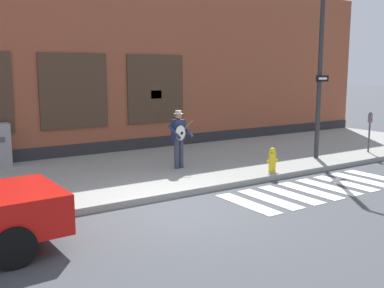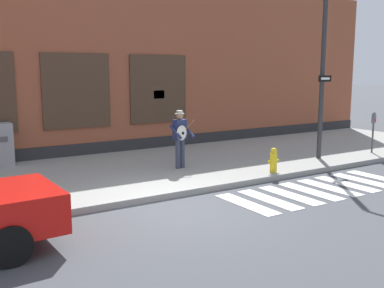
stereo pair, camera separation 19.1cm
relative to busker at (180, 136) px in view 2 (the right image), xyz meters
The scene contains 8 objects.
ground_plane 3.72m from the busker, 121.76° to the right, with size 160.00×160.00×0.00m, color #424449.
sidewalk 2.25m from the busker, 159.58° to the left, with size 28.00×5.81×0.15m.
building_backdrop 6.24m from the busker, 108.46° to the left, with size 28.00×4.06×6.34m.
crosswalk 4.21m from the busker, 59.87° to the right, with size 5.20×1.90×0.01m.
busker is the anchor object (origin of this frame).
traffic_light 6.01m from the busker, 26.15° to the right, with size 0.60×3.41×5.67m.
parking_meter 7.16m from the busker, 11.26° to the right, with size 0.13×0.11×1.44m.
fire_hydrant 2.77m from the busker, 43.52° to the right, with size 0.38×0.20×0.70m.
Camera 2 is at (-4.79, -8.12, 2.99)m, focal length 42.00 mm.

